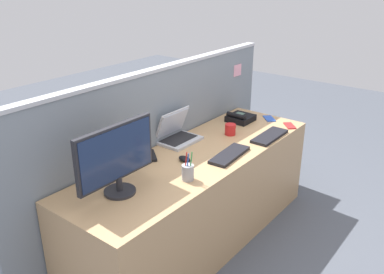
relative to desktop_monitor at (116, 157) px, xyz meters
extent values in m
plane|color=#4C515B|center=(0.69, -0.05, -0.93)|extent=(10.00, 10.00, 0.00)
cube|color=tan|center=(0.69, -0.05, -0.58)|extent=(2.10, 0.66, 0.70)
cube|color=gray|center=(0.69, 0.32, -0.31)|extent=(2.59, 0.06, 1.24)
cube|color=#B7BAC1|center=(0.69, 0.32, 0.32)|extent=(2.59, 0.07, 0.02)
cube|color=pink|center=(1.70, 0.29, 0.13)|extent=(0.11, 0.01, 0.10)
cube|color=beige|center=(0.51, 0.29, -0.02)|extent=(0.12, 0.01, 0.09)
cylinder|color=#232328|center=(0.00, -0.01, -0.22)|extent=(0.18, 0.18, 0.02)
cylinder|color=#232328|center=(0.00, -0.01, -0.17)|extent=(0.04, 0.04, 0.08)
cube|color=#232328|center=(0.00, 0.00, 0.02)|extent=(0.54, 0.03, 0.33)
cube|color=#19284C|center=(0.00, -0.01, 0.02)|extent=(0.51, 0.01, 0.30)
cube|color=#B2B5BC|center=(0.79, 0.20, -0.22)|extent=(0.31, 0.23, 0.02)
cube|color=black|center=(0.79, 0.21, -0.21)|extent=(0.27, 0.16, 0.00)
cube|color=#B2B5BC|center=(0.79, 0.27, -0.10)|extent=(0.31, 0.10, 0.22)
cube|color=silver|center=(0.79, 0.26, -0.10)|extent=(0.28, 0.08, 0.20)
cube|color=black|center=(1.44, 0.08, -0.20)|extent=(0.20, 0.19, 0.05)
cube|color=#4C6B5B|center=(1.47, 0.10, -0.17)|extent=(0.06, 0.07, 0.01)
cylinder|color=black|center=(1.37, 0.08, -0.16)|extent=(0.04, 0.17, 0.04)
cube|color=black|center=(1.27, -0.29, -0.22)|extent=(0.37, 0.14, 0.02)
cube|color=black|center=(0.80, -0.24, -0.22)|extent=(0.38, 0.16, 0.02)
ellipsoid|color=black|center=(0.55, -0.04, -0.21)|extent=(0.08, 0.11, 0.03)
cylinder|color=#99999E|center=(0.36, -0.22, -0.18)|extent=(0.07, 0.07, 0.10)
cylinder|color=blue|center=(0.36, -0.22, -0.12)|extent=(0.01, 0.03, 0.14)
cylinder|color=#238438|center=(0.37, -0.24, -0.11)|extent=(0.02, 0.01, 0.15)
cylinder|color=red|center=(0.35, -0.21, -0.11)|extent=(0.01, 0.02, 0.15)
cube|color=#B22323|center=(1.59, -0.31, -0.22)|extent=(0.15, 0.14, 0.01)
cube|color=blue|center=(1.63, -0.09, -0.22)|extent=(0.15, 0.15, 0.01)
cube|color=black|center=(0.47, 0.18, -0.22)|extent=(0.14, 0.16, 0.02)
cylinder|color=red|center=(1.13, -0.02, -0.18)|extent=(0.08, 0.08, 0.09)
torus|color=red|center=(1.19, -0.02, -0.18)|extent=(0.05, 0.01, 0.05)
camera|label=1|loc=(-1.37, -1.61, 0.98)|focal=38.59mm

